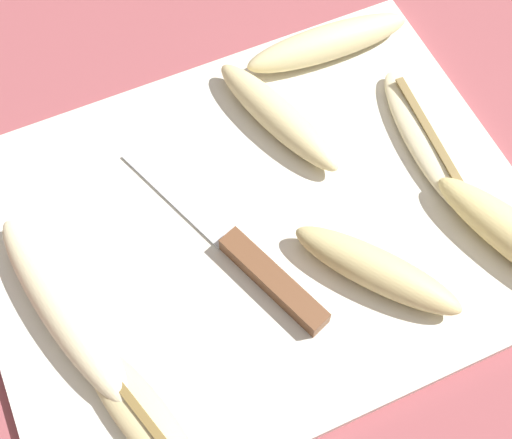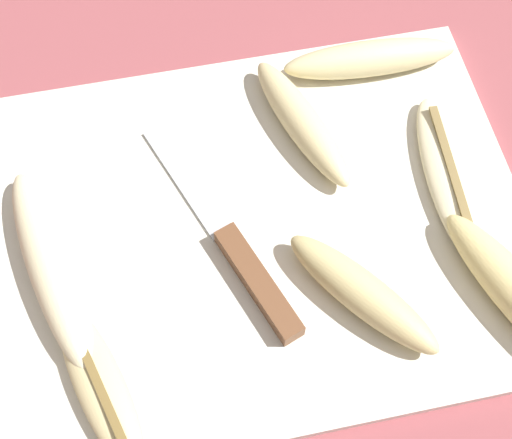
{
  "view_description": "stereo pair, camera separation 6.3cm",
  "coord_description": "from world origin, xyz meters",
  "px_view_note": "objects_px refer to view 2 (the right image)",
  "views": [
    {
      "loc": [
        -0.12,
        -0.26,
        0.58
      ],
      "look_at": [
        0.0,
        0.0,
        0.02
      ],
      "focal_mm": 50.0,
      "sensor_mm": 36.0,
      "label": 1
    },
    {
      "loc": [
        -0.06,
        -0.28,
        0.58
      ],
      "look_at": [
        0.0,
        0.0,
        0.02
      ],
      "focal_mm": 50.0,
      "sensor_mm": 36.0,
      "label": 2
    }
  ],
  "objects_px": {
    "knife": "(245,263)",
    "banana_pale_long": "(51,267)",
    "banana_ripe_center": "(302,122)",
    "banana_soft_right": "(370,59)",
    "banana_spotted_left": "(362,293)",
    "banana_bright_far": "(449,175)",
    "banana_mellow_near": "(100,386)"
  },
  "relations": [
    {
      "from": "knife",
      "to": "banana_pale_long",
      "type": "distance_m",
      "value": 0.16
    },
    {
      "from": "knife",
      "to": "banana_pale_long",
      "type": "bearing_deg",
      "value": 150.68
    },
    {
      "from": "banana_pale_long",
      "to": "banana_ripe_center",
      "type": "distance_m",
      "value": 0.26
    },
    {
      "from": "banana_soft_right",
      "to": "banana_spotted_left",
      "type": "distance_m",
      "value": 0.25
    },
    {
      "from": "banana_soft_right",
      "to": "banana_bright_far",
      "type": "bearing_deg",
      "value": -75.05
    },
    {
      "from": "banana_pale_long",
      "to": "banana_spotted_left",
      "type": "relative_size",
      "value": 1.41
    },
    {
      "from": "banana_mellow_near",
      "to": "banana_ripe_center",
      "type": "xyz_separation_m",
      "value": [
        0.21,
        0.21,
        0.01
      ]
    },
    {
      "from": "banana_bright_far",
      "to": "banana_pale_long",
      "type": "distance_m",
      "value": 0.36
    },
    {
      "from": "banana_spotted_left",
      "to": "banana_ripe_center",
      "type": "distance_m",
      "value": 0.18
    },
    {
      "from": "banana_spotted_left",
      "to": "banana_mellow_near",
      "type": "relative_size",
      "value": 0.92
    },
    {
      "from": "banana_bright_far",
      "to": "banana_pale_long",
      "type": "height_order",
      "value": "banana_pale_long"
    },
    {
      "from": "banana_spotted_left",
      "to": "banana_ripe_center",
      "type": "height_order",
      "value": "banana_spotted_left"
    },
    {
      "from": "knife",
      "to": "banana_spotted_left",
      "type": "height_order",
      "value": "banana_spotted_left"
    },
    {
      "from": "banana_soft_right",
      "to": "banana_mellow_near",
      "type": "xyz_separation_m",
      "value": [
        -0.29,
        -0.27,
        -0.01
      ]
    },
    {
      "from": "banana_bright_far",
      "to": "banana_ripe_center",
      "type": "xyz_separation_m",
      "value": [
        -0.12,
        0.08,
        0.01
      ]
    },
    {
      "from": "banana_ripe_center",
      "to": "banana_spotted_left",
      "type": "bearing_deg",
      "value": -86.92
    },
    {
      "from": "knife",
      "to": "banana_mellow_near",
      "type": "relative_size",
      "value": 1.52
    },
    {
      "from": "knife",
      "to": "banana_pale_long",
      "type": "height_order",
      "value": "banana_pale_long"
    },
    {
      "from": "banana_pale_long",
      "to": "banana_spotted_left",
      "type": "bearing_deg",
      "value": -16.72
    },
    {
      "from": "banana_pale_long",
      "to": "knife",
      "type": "bearing_deg",
      "value": -8.98
    },
    {
      "from": "banana_soft_right",
      "to": "banana_pale_long",
      "type": "relative_size",
      "value": 0.86
    },
    {
      "from": "banana_bright_far",
      "to": "banana_pale_long",
      "type": "xyz_separation_m",
      "value": [
        -0.36,
        -0.02,
        0.01
      ]
    },
    {
      "from": "banana_spotted_left",
      "to": "banana_ripe_center",
      "type": "xyz_separation_m",
      "value": [
        -0.01,
        0.18,
        -0.0
      ]
    },
    {
      "from": "knife",
      "to": "banana_bright_far",
      "type": "xyz_separation_m",
      "value": [
        0.2,
        0.05,
        0.0
      ]
    },
    {
      "from": "banana_soft_right",
      "to": "banana_mellow_near",
      "type": "distance_m",
      "value": 0.4
    },
    {
      "from": "banana_bright_far",
      "to": "banana_spotted_left",
      "type": "height_order",
      "value": "banana_spotted_left"
    },
    {
      "from": "banana_soft_right",
      "to": "banana_spotted_left",
      "type": "relative_size",
      "value": 1.21
    },
    {
      "from": "banana_spotted_left",
      "to": "banana_soft_right",
      "type": "bearing_deg",
      "value": 72.86
    },
    {
      "from": "knife",
      "to": "banana_ripe_center",
      "type": "bearing_deg",
      "value": 37.56
    },
    {
      "from": "banana_soft_right",
      "to": "banana_ripe_center",
      "type": "relative_size",
      "value": 1.07
    },
    {
      "from": "banana_spotted_left",
      "to": "banana_pale_long",
      "type": "bearing_deg",
      "value": 163.28
    },
    {
      "from": "banana_soft_right",
      "to": "banana_bright_far",
      "type": "distance_m",
      "value": 0.14
    }
  ]
}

